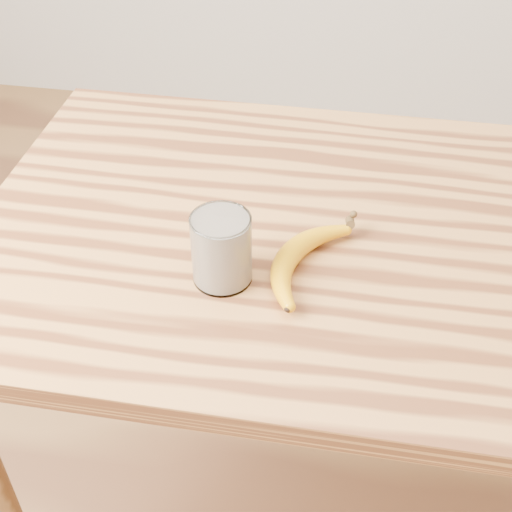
# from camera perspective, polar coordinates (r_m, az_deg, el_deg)

# --- Properties ---
(table) EXTENTS (1.20, 0.80, 0.90)m
(table) POSITION_cam_1_polar(r_m,az_deg,el_deg) (1.27, 5.79, -2.46)
(table) COLOR #B4773B
(table) RESTS_ON ground
(smoothie_glass) EXTENTS (0.09, 0.09, 0.11)m
(smoothie_glass) POSITION_cam_1_polar(r_m,az_deg,el_deg) (1.06, -2.78, 0.59)
(smoothie_glass) COLOR white
(smoothie_glass) RESTS_ON table
(banana) EXTENTS (0.20, 0.32, 0.04)m
(banana) POSITION_cam_1_polar(r_m,az_deg,el_deg) (1.10, 2.65, 0.07)
(banana) COLOR orange
(banana) RESTS_ON table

